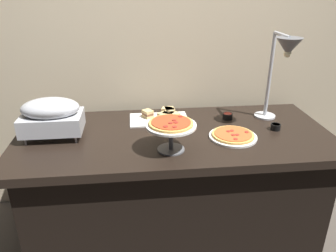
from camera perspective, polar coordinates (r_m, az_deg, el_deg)
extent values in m
plane|color=#4C443D|center=(2.42, 1.01, -17.76)|extent=(8.00, 8.00, 0.00)
cube|color=#C6B593|center=(2.34, -0.34, 13.82)|extent=(4.40, 0.04, 2.40)
cube|color=black|center=(2.01, 1.16, -1.90)|extent=(1.90, 0.84, 0.05)
cube|color=black|center=(2.20, 1.07, -10.84)|extent=(1.75, 0.74, 0.71)
cylinder|color=#B7BABF|center=(2.02, -23.42, -2.51)|extent=(0.01, 0.01, 0.04)
cylinder|color=#B7BABF|center=(1.95, -15.65, -2.24)|extent=(0.01, 0.01, 0.04)
cylinder|color=#B7BABF|center=(2.17, -22.17, -0.41)|extent=(0.01, 0.01, 0.04)
cylinder|color=#B7BABF|center=(2.11, -14.96, -0.10)|extent=(0.01, 0.01, 0.04)
cube|color=#B7BABF|center=(2.03, -19.36, 0.56)|extent=(0.35, 0.23, 0.10)
ellipsoid|color=#B7BABF|center=(2.00, -19.70, 2.91)|extent=(0.33, 0.21, 0.12)
cylinder|color=#B7BABF|center=(2.34, 16.35, 1.72)|extent=(0.14, 0.14, 0.01)
cylinder|color=#B7BABF|center=(2.25, 17.17, 8.30)|extent=(0.02, 0.02, 0.55)
cylinder|color=#B7BABF|center=(2.11, 19.10, 14.68)|extent=(0.02, 0.20, 0.02)
cone|color=#595B60|center=(2.03, 20.04, 12.80)|extent=(0.15, 0.15, 0.10)
sphere|color=#F9EAB2|center=(2.04, 19.88, 11.70)|extent=(0.04, 0.04, 0.04)
cylinder|color=white|center=(1.98, 11.15, -1.82)|extent=(0.28, 0.28, 0.01)
cylinder|color=gold|center=(1.97, 11.18, -1.50)|extent=(0.25, 0.25, 0.01)
cylinder|color=#C65628|center=(1.97, 11.20, -1.29)|extent=(0.22, 0.22, 0.00)
cylinder|color=maroon|center=(2.00, 10.98, -0.79)|extent=(0.02, 0.02, 0.00)
cylinder|color=maroon|center=(1.95, 11.87, -1.50)|extent=(0.02, 0.02, 0.00)
cylinder|color=maroon|center=(1.95, 11.18, -1.53)|extent=(0.02, 0.02, 0.00)
cylinder|color=maroon|center=(2.00, 13.42, -1.03)|extent=(0.02, 0.02, 0.00)
cylinder|color=maroon|center=(1.99, 10.39, -0.91)|extent=(0.02, 0.02, 0.00)
cylinder|color=maroon|center=(1.90, 11.59, -2.22)|extent=(0.02, 0.02, 0.00)
cylinder|color=#595B60|center=(1.78, 0.52, -2.14)|extent=(0.02, 0.02, 0.14)
cylinder|color=#595B60|center=(1.81, 0.51, -4.03)|extent=(0.15, 0.15, 0.01)
cylinder|color=white|center=(1.74, 0.53, 0.10)|extent=(0.27, 0.27, 0.01)
cylinder|color=gold|center=(1.74, 0.53, 0.46)|extent=(0.24, 0.24, 0.01)
cylinder|color=#AD3D1E|center=(1.74, 0.53, 0.70)|extent=(0.21, 0.21, 0.00)
cylinder|color=maroon|center=(1.67, 1.15, -0.15)|extent=(0.02, 0.02, 0.00)
cylinder|color=maroon|center=(1.72, 1.37, 0.63)|extent=(0.02, 0.02, 0.00)
cylinder|color=maroon|center=(1.80, 2.18, 1.69)|extent=(0.02, 0.02, 0.00)
cylinder|color=maroon|center=(1.68, -0.42, -0.08)|extent=(0.02, 0.02, 0.00)
cylinder|color=maroon|center=(1.72, 0.43, 0.54)|extent=(0.02, 0.02, 0.00)
cylinder|color=maroon|center=(1.75, 1.06, 1.03)|extent=(0.02, 0.02, 0.00)
cube|color=white|center=(2.19, -1.58, 1.16)|extent=(0.38, 0.23, 0.01)
cube|color=tan|center=(2.16, -0.79, 1.24)|extent=(0.09, 0.09, 0.02)
cube|color=brown|center=(2.15, -0.79, 1.64)|extent=(0.09, 0.09, 0.01)
cube|color=tan|center=(2.15, -0.79, 2.03)|extent=(0.09, 0.09, 0.02)
cube|color=tan|center=(2.24, -0.19, 2.17)|extent=(0.08, 0.07, 0.02)
cube|color=brown|center=(2.24, -0.19, 2.55)|extent=(0.08, 0.07, 0.01)
cube|color=tan|center=(2.23, -0.19, 2.93)|extent=(0.08, 0.07, 0.02)
cube|color=tan|center=(2.17, 0.04, 1.38)|extent=(0.09, 0.08, 0.02)
cube|color=brown|center=(2.16, 0.04, 1.77)|extent=(0.09, 0.08, 0.01)
cube|color=tan|center=(2.16, 0.04, 2.16)|extent=(0.09, 0.08, 0.02)
cube|color=tan|center=(2.24, 0.28, 2.16)|extent=(0.07, 0.08, 0.02)
cube|color=brown|center=(2.24, 0.28, 2.54)|extent=(0.07, 0.08, 0.01)
cube|color=tan|center=(2.23, 0.28, 2.93)|extent=(0.07, 0.08, 0.02)
cube|color=tan|center=(2.22, 0.38, 1.87)|extent=(0.06, 0.07, 0.02)
cube|color=brown|center=(2.21, 0.38, 2.26)|extent=(0.06, 0.07, 0.01)
cube|color=tan|center=(2.20, 0.39, 2.65)|extent=(0.06, 0.07, 0.02)
cube|color=tan|center=(2.21, -3.52, 1.73)|extent=(0.08, 0.08, 0.02)
cube|color=brown|center=(2.20, -3.53, 2.12)|extent=(0.08, 0.08, 0.01)
cube|color=tan|center=(2.20, -3.54, 2.51)|extent=(0.08, 0.08, 0.02)
cube|color=tan|center=(2.16, 0.89, 1.22)|extent=(0.10, 0.09, 0.02)
cube|color=brown|center=(2.15, 0.89, 1.62)|extent=(0.10, 0.09, 0.01)
cube|color=tan|center=(2.14, 0.89, 2.01)|extent=(0.10, 0.09, 0.02)
cylinder|color=black|center=(2.15, 18.10, -0.14)|extent=(0.06, 0.06, 0.04)
cylinder|color=#562D14|center=(2.14, 18.15, 0.25)|extent=(0.05, 0.05, 0.01)
cylinder|color=black|center=(2.24, 10.25, 1.69)|extent=(0.07, 0.07, 0.04)
cylinder|color=maroon|center=(2.23, 10.28, 2.08)|extent=(0.05, 0.05, 0.01)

